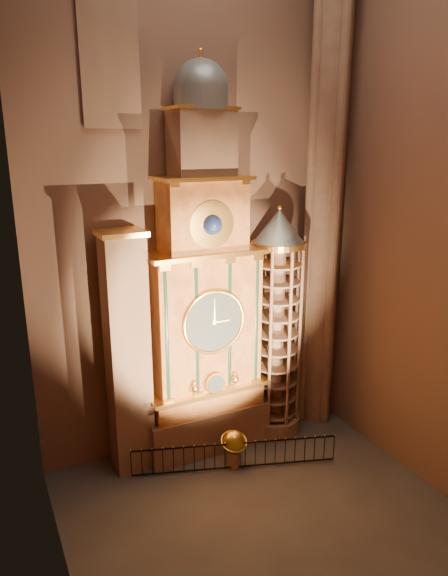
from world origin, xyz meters
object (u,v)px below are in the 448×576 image
portrait_tower (128,354)px  celestial_globe (234,445)px  iron_railing (235,456)px  stair_turret (276,327)px  astronomical_clock (204,307)px

portrait_tower → celestial_globe: portrait_tower is taller
portrait_tower → celestial_globe: (3.82, -2.04, -4.16)m
celestial_globe → iron_railing: size_ratio=0.20×
portrait_tower → iron_railing: bearing=-31.2°
celestial_globe → iron_railing: (-0.07, -0.24, -0.34)m
portrait_tower → stair_turret: 6.91m
astronomical_clock → celestial_globe: astronomical_clock is taller
portrait_tower → stair_turret: size_ratio=0.94×
astronomical_clock → portrait_tower: size_ratio=1.64×
astronomical_clock → stair_turret: 3.78m
astronomical_clock → iron_railing: bearing=-81.0°
celestial_globe → astronomical_clock: bearing=101.8°
astronomical_clock → portrait_tower: astronomical_clock is taller
astronomical_clock → iron_railing: (0.36, -2.26, -6.03)m
astronomical_clock → portrait_tower: bearing=179.7°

